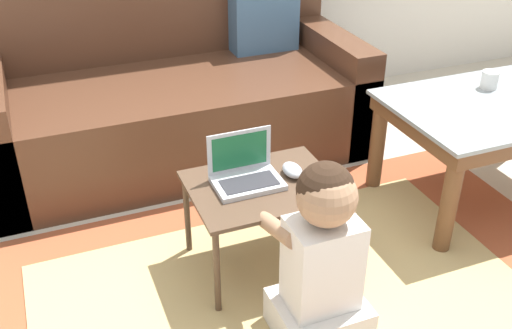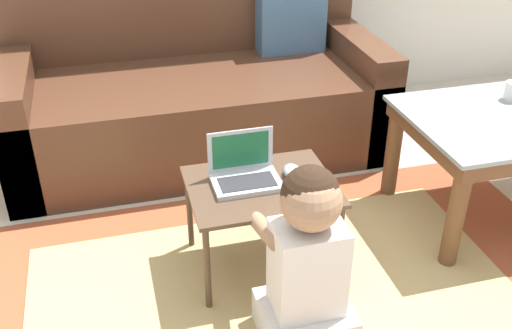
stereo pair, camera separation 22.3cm
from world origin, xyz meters
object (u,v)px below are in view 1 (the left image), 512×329
couch (174,94)px  computer_mouse (292,170)px  cup_on_table (490,80)px  coffee_table (494,117)px  laptop_desk (263,194)px  laptop (246,175)px  person_seated (321,257)px

couch → computer_mouse: bearing=-80.2°
computer_mouse → cup_on_table: 1.09m
coffee_table → laptop_desk: bearing=-176.0°
coffee_table → computer_mouse: bearing=-176.7°
couch → laptop: (-0.00, -1.04, 0.10)m
laptop → laptop_desk: bearing=-33.4°
couch → person_seated: size_ratio=2.78×
coffee_table → laptop_desk: (-1.13, -0.08, -0.08)m
coffee_table → laptop: 1.19m
person_seated → cup_on_table: bearing=28.2°
couch → person_seated: (0.09, -1.48, 0.02)m
laptop_desk → person_seated: (0.04, -0.41, -0.01)m
laptop_desk → person_seated: 0.41m
computer_mouse → cup_on_table: cup_on_table is taller
coffee_table → person_seated: 1.20m
computer_mouse → person_seated: person_seated is taller
laptop → computer_mouse: size_ratio=2.28×
coffee_table → laptop: (-1.19, -0.04, -0.00)m
couch → person_seated: 1.49m
cup_on_table → laptop_desk: bearing=-169.9°
couch → coffee_table: bearing=-40.2°
coffee_table → cup_on_table: (0.06, 0.13, 0.12)m
computer_mouse → couch: bearing=99.8°
laptop_desk → person_seated: size_ratio=0.81×
couch → cup_on_table: (1.25, -0.87, 0.22)m
laptop_desk → cup_on_table: 1.23m
couch → laptop: bearing=-90.1°
laptop_desk → laptop: bearing=146.6°
couch → person_seated: bearing=-86.5°
person_seated → laptop: bearing=102.0°
computer_mouse → laptop_desk: bearing=-171.0°
computer_mouse → cup_on_table: (1.06, 0.19, 0.13)m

